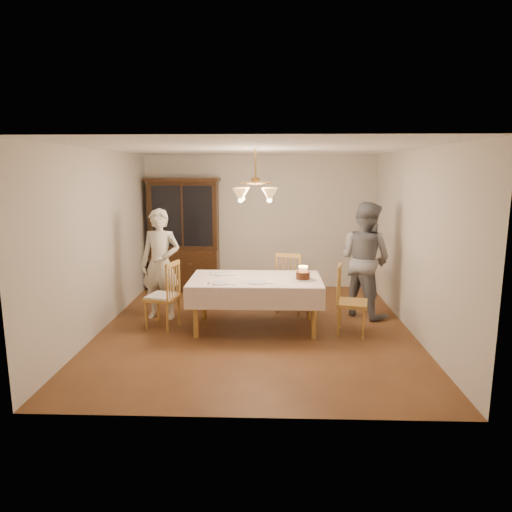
{
  "coord_description": "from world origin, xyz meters",
  "views": [
    {
      "loc": [
        0.22,
        -6.45,
        2.3
      ],
      "look_at": [
        0.0,
        0.2,
        1.05
      ],
      "focal_mm": 32.0,
      "sensor_mm": 36.0,
      "label": 1
    }
  ],
  "objects_px": {
    "dining_table": "(256,283)",
    "elderly_woman": "(161,264)",
    "birthday_cake": "(303,276)",
    "chair_far_side": "(290,285)",
    "china_hutch": "(185,236)"
  },
  "relations": [
    {
      "from": "birthday_cake",
      "to": "elderly_woman",
      "type": "bearing_deg",
      "value": 166.45
    },
    {
      "from": "chair_far_side",
      "to": "birthday_cake",
      "type": "xyz_separation_m",
      "value": [
        0.14,
        -0.95,
        0.37
      ]
    },
    {
      "from": "dining_table",
      "to": "elderly_woman",
      "type": "distance_m",
      "value": 1.57
    },
    {
      "from": "china_hutch",
      "to": "birthday_cake",
      "type": "height_order",
      "value": "china_hutch"
    },
    {
      "from": "dining_table",
      "to": "birthday_cake",
      "type": "xyz_separation_m",
      "value": [
        0.68,
        -0.08,
        0.13
      ]
    },
    {
      "from": "dining_table",
      "to": "elderly_woman",
      "type": "xyz_separation_m",
      "value": [
        -1.5,
        0.44,
        0.18
      ]
    },
    {
      "from": "chair_far_side",
      "to": "birthday_cake",
      "type": "bearing_deg",
      "value": -81.37
    },
    {
      "from": "china_hutch",
      "to": "chair_far_side",
      "type": "xyz_separation_m",
      "value": [
        1.99,
        -1.38,
        -0.6
      ]
    },
    {
      "from": "china_hutch",
      "to": "dining_table",
      "type": "bearing_deg",
      "value": -57.18
    },
    {
      "from": "dining_table",
      "to": "birthday_cake",
      "type": "distance_m",
      "value": 0.7
    },
    {
      "from": "dining_table",
      "to": "birthday_cake",
      "type": "bearing_deg",
      "value": -6.68
    },
    {
      "from": "dining_table",
      "to": "elderly_woman",
      "type": "relative_size",
      "value": 1.1
    },
    {
      "from": "chair_far_side",
      "to": "dining_table",
      "type": "bearing_deg",
      "value": -121.65
    },
    {
      "from": "dining_table",
      "to": "birthday_cake",
      "type": "relative_size",
      "value": 6.33
    },
    {
      "from": "elderly_woman",
      "to": "birthday_cake",
      "type": "height_order",
      "value": "elderly_woman"
    }
  ]
}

